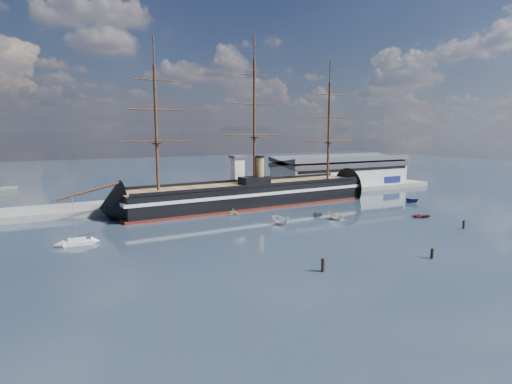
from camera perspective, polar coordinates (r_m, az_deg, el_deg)
ground at (r=131.53m, az=2.73°, el=-3.31°), size 600.00×600.00×0.00m
quay at (r=167.21m, az=-0.75°, el=-0.80°), size 180.00×18.00×2.00m
warehouse at (r=196.18m, az=11.19°, el=2.75°), size 63.00×21.00×11.60m
quay_tower at (r=160.13m, az=-2.47°, el=2.31°), size 5.00×5.00×15.00m
warship at (r=147.72m, az=-1.49°, el=-0.42°), size 113.22×20.14×53.94m
sailboat at (r=107.80m, az=-22.75°, el=-6.16°), size 7.46×3.12×11.58m
motorboat_a at (r=120.84m, az=3.30°, el=-4.36°), size 7.86×3.60×3.04m
motorboat_b at (r=131.84m, az=11.22°, el=-3.43°), size 1.36×3.22×1.49m
motorboat_c at (r=129.41m, az=10.56°, el=-3.63°), size 6.68×2.86×2.61m
motorboat_d at (r=133.43m, az=-2.99°, el=-3.14°), size 6.89×4.45×2.34m
motorboat_e at (r=139.55m, az=21.23°, el=-3.19°), size 2.97×3.40×1.52m
motorboat_f at (r=165.60m, az=20.05°, el=-1.39°), size 5.64×4.28×2.14m
motorboat_g at (r=132.76m, az=8.22°, el=-3.28°), size 4.14×2.69×1.56m
piling_near_left at (r=82.83m, az=8.88°, el=-10.43°), size 0.64×0.64×3.30m
piling_near_mid at (r=96.86m, az=22.39°, el=-8.19°), size 0.64×0.64×2.88m
piling_far_right at (r=128.63m, az=25.93°, el=-4.41°), size 0.64×0.64×3.00m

